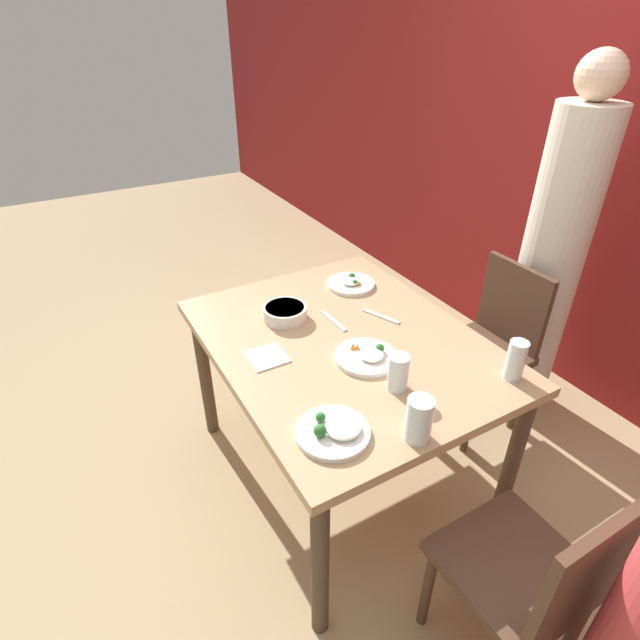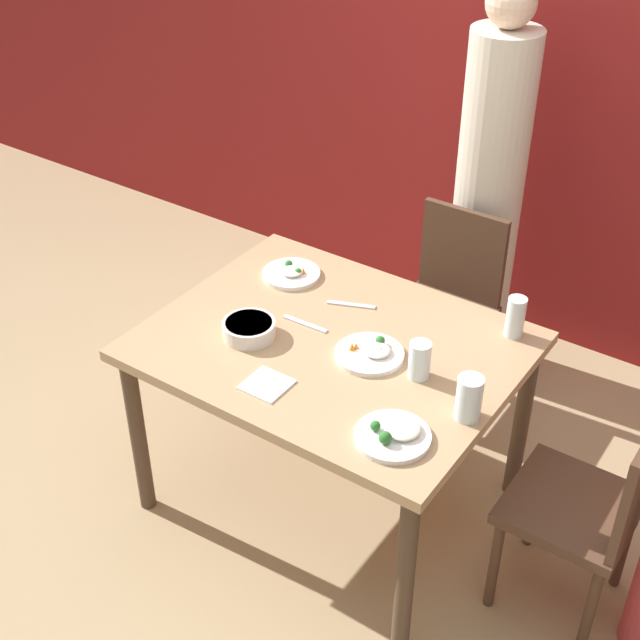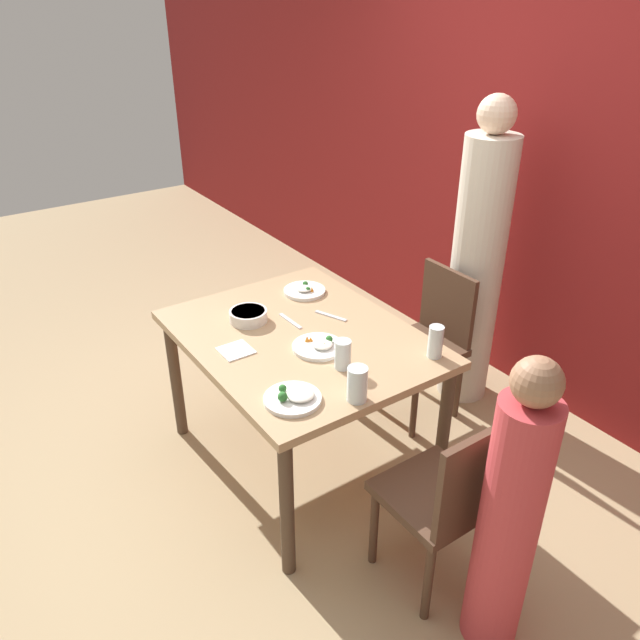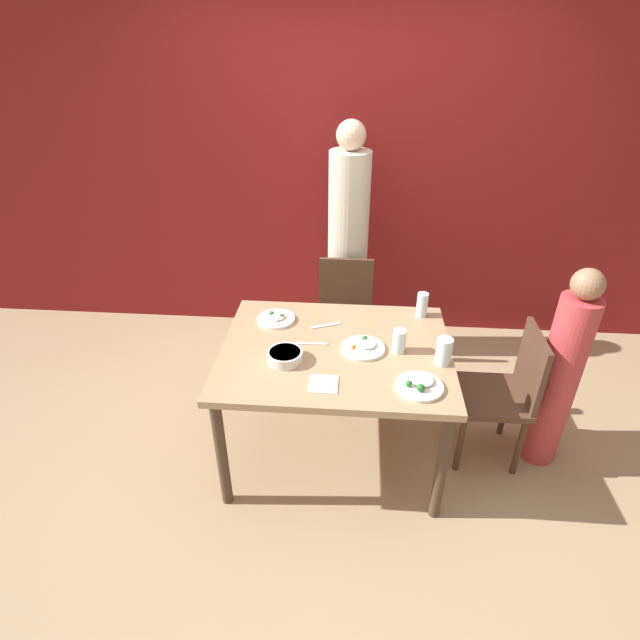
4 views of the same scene
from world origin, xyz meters
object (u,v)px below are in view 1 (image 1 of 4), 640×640
object	(u,v)px
person_adult	(550,264)
bowl_curry	(285,312)
chair_adult_spot	(489,342)
glass_water_tall	(397,373)
chair_child_spot	(534,576)
plate_rice_adult	(368,356)

from	to	relation	value
person_adult	bowl_curry	size ratio (longest dim) A/B	9.39
chair_adult_spot	glass_water_tall	world-z (taller)	glass_water_tall
person_adult	glass_water_tall	size ratio (longest dim) A/B	13.23
chair_child_spot	person_adult	distance (m)	1.48
glass_water_tall	chair_child_spot	bearing A→B (deg)	5.55
chair_child_spot	plate_rice_adult	bearing A→B (deg)	-86.51
chair_child_spot	glass_water_tall	distance (m)	0.71
chair_adult_spot	person_adult	distance (m)	0.47
glass_water_tall	plate_rice_adult	bearing A→B (deg)	176.59
bowl_curry	plate_rice_adult	bearing A→B (deg)	19.05
chair_child_spot	glass_water_tall	bearing A→B (deg)	-84.45
bowl_curry	chair_child_spot	bearing A→B (deg)	8.91
chair_adult_spot	bowl_curry	size ratio (longest dim) A/B	4.63
chair_adult_spot	plate_rice_adult	bearing A→B (deg)	-81.40
chair_adult_spot	chair_child_spot	distance (m)	1.21
bowl_curry	glass_water_tall	world-z (taller)	glass_water_tall
person_adult	bowl_curry	bearing A→B (deg)	-102.54
bowl_curry	plate_rice_adult	world-z (taller)	bowl_curry
plate_rice_adult	glass_water_tall	bearing A→B (deg)	-3.41
person_adult	glass_water_tall	world-z (taller)	person_adult
bowl_curry	glass_water_tall	distance (m)	0.61
chair_adult_spot	plate_rice_adult	world-z (taller)	chair_adult_spot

